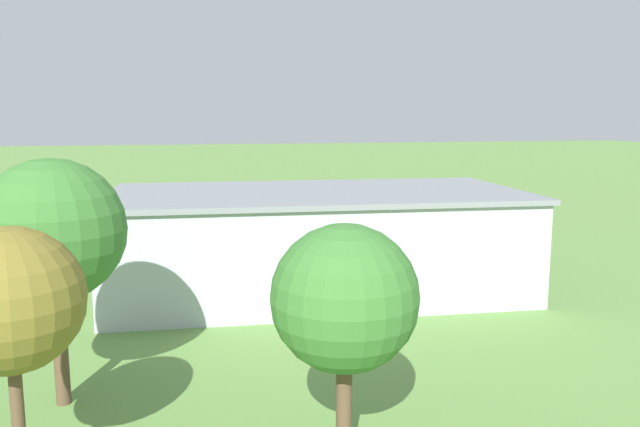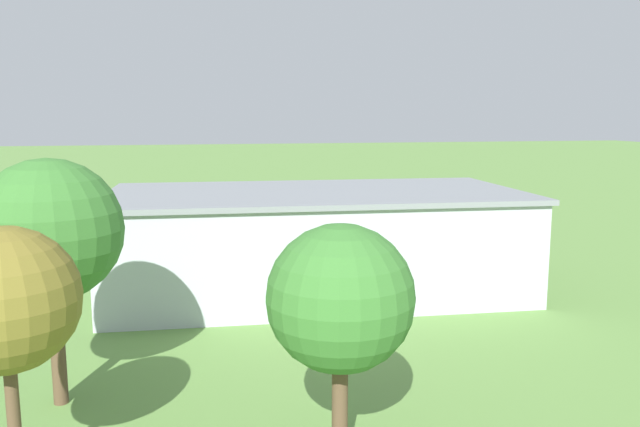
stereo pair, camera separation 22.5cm
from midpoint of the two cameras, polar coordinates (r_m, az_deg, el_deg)
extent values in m
plane|color=#608C42|center=(74.27, -7.40, -0.79)|extent=(400.00, 400.00, 0.00)
cube|color=#B7BCC6|center=(44.73, -0.48, -2.72)|extent=(28.72, 15.41, 6.82)
cube|color=gray|center=(44.14, -0.49, 1.85)|extent=(29.35, 16.04, 0.35)
cube|color=#384251|center=(51.66, -1.67, -1.83)|extent=(9.80, 0.68, 5.59)
cylinder|color=yellow|center=(69.67, 1.16, 1.30)|extent=(6.96, 3.38, 1.57)
cone|color=black|center=(67.76, -1.55, 0.90)|extent=(0.97, 1.02, 0.86)
cube|color=silver|center=(69.27, 0.59, 1.07)|extent=(4.26, 9.34, 0.19)
cube|color=silver|center=(68.83, 0.24, 2.22)|extent=(4.26, 9.34, 0.19)
cube|color=yellow|center=(71.21, 3.26, 2.48)|extent=(1.14, 0.48, 1.36)
cube|color=silver|center=(71.37, 3.29, 1.61)|extent=(1.70, 2.75, 0.13)
cylinder|color=black|center=(70.34, 0.32, 0.24)|extent=(0.65, 0.34, 0.64)
cylinder|color=black|center=(68.75, 1.15, 0.04)|extent=(0.65, 0.34, 0.64)
cylinder|color=#332D28|center=(71.62, -0.86, 1.91)|extent=(0.18, 0.13, 1.46)
cylinder|color=#332D28|center=(66.52, 1.78, 1.36)|extent=(0.18, 0.13, 1.46)
cube|color=gold|center=(60.94, 8.79, -2.33)|extent=(2.15, 4.24, 0.66)
cube|color=#2D3842|center=(60.83, 8.80, -1.76)|extent=(1.79, 2.42, 0.58)
cylinder|color=black|center=(59.97, 10.00, -2.87)|extent=(0.27, 0.66, 0.64)
cylinder|color=black|center=(59.44, 8.32, -2.93)|extent=(0.27, 0.66, 0.64)
cylinder|color=black|center=(62.58, 9.23, -2.35)|extent=(0.27, 0.66, 0.64)
cylinder|color=black|center=(62.08, 7.60, -2.41)|extent=(0.27, 0.66, 0.64)
cube|color=slate|center=(57.19, -17.03, -3.35)|extent=(1.95, 4.44, 0.69)
cube|color=#2D3842|center=(57.07, -17.06, -2.74)|extent=(1.66, 2.51, 0.54)
cylinder|color=black|center=(55.77, -16.16, -3.98)|extent=(0.25, 0.65, 0.64)
cylinder|color=black|center=(55.86, -17.99, -4.04)|extent=(0.25, 0.65, 0.64)
cylinder|color=black|center=(58.68, -16.10, -3.34)|extent=(0.25, 0.65, 0.64)
cylinder|color=black|center=(58.76, -17.83, -3.41)|extent=(0.25, 0.65, 0.64)
cube|color=#B7B7BC|center=(57.39, -23.85, -3.67)|extent=(2.33, 4.64, 0.71)
cube|color=#2D3842|center=(57.26, -23.89, -3.03)|extent=(1.86, 2.68, 0.60)
cylinder|color=black|center=(55.78, -23.50, -4.37)|extent=(0.31, 0.66, 0.64)
cylinder|color=black|center=(56.38, -25.17, -4.35)|extent=(0.31, 0.66, 0.64)
cylinder|color=black|center=(58.57, -22.54, -3.70)|extent=(0.31, 0.66, 0.64)
cylinder|color=black|center=(59.14, -24.14, -3.69)|extent=(0.31, 0.66, 0.64)
cylinder|color=#3F3F47|center=(66.15, 7.99, -1.63)|extent=(0.44, 0.44, 0.82)
cylinder|color=orange|center=(66.02, 8.00, -1.03)|extent=(0.53, 0.53, 0.58)
sphere|color=brown|center=(65.96, 8.01, -0.69)|extent=(0.22, 0.22, 0.22)
cylinder|color=navy|center=(63.27, 6.14, -2.08)|extent=(0.32, 0.32, 0.81)
cylinder|color=navy|center=(63.14, 6.15, -1.46)|extent=(0.38, 0.38, 0.58)
sphere|color=beige|center=(63.07, 6.15, -1.11)|extent=(0.22, 0.22, 0.22)
cylinder|color=navy|center=(60.56, -8.98, -2.64)|extent=(0.35, 0.35, 0.81)
cylinder|color=#33723F|center=(60.43, -9.00, -2.00)|extent=(0.42, 0.42, 0.57)
sphere|color=#9E704C|center=(60.35, -9.01, -1.63)|extent=(0.22, 0.22, 0.22)
cylinder|color=brown|center=(23.49, -25.87, -16.61)|extent=(0.42, 0.42, 5.31)
sphere|color=olive|center=(22.11, -26.59, -7.03)|extent=(4.68, 4.68, 4.68)
cylinder|color=brown|center=(23.49, 1.90, -16.68)|extent=(0.58, 0.58, 4.57)
sphere|color=#38722D|center=(22.10, 1.95, -7.63)|extent=(5.23, 5.23, 5.23)
cylinder|color=brown|center=(29.75, -22.67, -10.43)|extent=(0.62, 0.62, 5.86)
sphere|color=#38722D|center=(28.58, -23.24, -1.40)|extent=(6.04, 6.04, 6.04)
camera|label=1|loc=(0.11, -90.10, -0.02)|focal=35.38mm
camera|label=2|loc=(0.11, 89.90, 0.02)|focal=35.38mm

